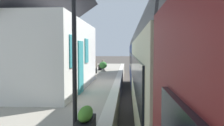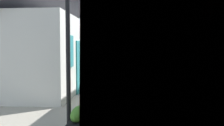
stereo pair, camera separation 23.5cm
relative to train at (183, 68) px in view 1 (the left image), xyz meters
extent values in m
plane|color=#423D38|center=(6.05, 0.90, -2.22)|extent=(160.00, 160.00, 0.00)
cube|color=#A39B8C|center=(6.05, 4.63, -1.73)|extent=(32.00, 5.46, 0.97)
cube|color=beige|center=(6.05, 2.08, -1.24)|extent=(32.00, 0.36, 0.02)
cube|color=gray|center=(6.05, -0.72, -2.15)|extent=(52.00, 0.08, 0.14)
cube|color=gray|center=(6.05, 0.72, -2.15)|extent=(52.00, 0.08, 0.14)
cube|color=black|center=(9.09, 0.00, -1.87)|extent=(8.27, 2.29, 0.70)
cube|color=navy|center=(9.09, 0.00, -0.37)|extent=(8.99, 2.70, 2.30)
cylinder|color=#515154|center=(9.09, 0.00, 0.78)|extent=(8.99, 2.65, 2.65)
cube|color=black|center=(9.09, 1.36, -0.08)|extent=(7.64, 0.03, 0.80)
cylinder|color=black|center=(11.78, 0.00, -1.87)|extent=(0.70, 2.16, 0.70)
cylinder|color=black|center=(6.39, 0.00, -1.87)|extent=(0.70, 2.16, 0.70)
cube|color=black|center=(13.60, 0.00, 0.04)|extent=(0.04, 2.16, 0.90)
cylinder|color=#F2EDCC|center=(13.62, 0.00, -0.94)|extent=(0.06, 0.24, 0.24)
cube|color=red|center=(13.66, 0.00, -1.40)|extent=(0.16, 2.56, 0.24)
cube|color=beige|center=(-0.16, 0.00, -0.37)|extent=(8.50, 2.70, 2.30)
cylinder|color=#515154|center=(-0.16, 0.00, 0.78)|extent=(8.50, 2.65, 2.65)
cube|color=black|center=(-0.16, 1.36, -0.08)|extent=(7.23, 0.03, 0.80)
cylinder|color=black|center=(2.39, 0.00, -1.87)|extent=(0.70, 2.16, 0.70)
cube|color=white|center=(3.86, 5.57, 0.25)|extent=(7.05, 4.24, 3.01)
cube|color=#38383F|center=(3.86, 4.51, 2.48)|extent=(7.55, 2.38, 1.66)
cube|color=#38383F|center=(3.86, 6.63, 2.48)|extent=(7.55, 2.38, 1.66)
cube|color=brown|center=(5.22, 5.57, 2.78)|extent=(0.56, 0.56, 2.04)
cube|color=teal|center=(2.76, 3.43, -0.20)|extent=(0.90, 0.06, 2.10)
cube|color=teal|center=(1.36, 3.43, 0.45)|extent=(0.80, 0.05, 1.10)
cube|color=teal|center=(4.16, 3.43, 0.45)|extent=(0.80, 0.05, 1.10)
cube|color=brown|center=(13.45, 3.77, -0.80)|extent=(1.41, 0.42, 0.06)
cube|color=brown|center=(13.44, 3.59, -0.57)|extent=(1.40, 0.12, 0.40)
cube|color=black|center=(12.89, 3.78, -1.03)|extent=(0.06, 0.36, 0.44)
cube|color=black|center=(14.01, 3.77, -1.03)|extent=(0.06, 0.36, 0.44)
cube|color=brown|center=(9.85, 3.97, -0.80)|extent=(1.42, 0.46, 0.06)
cube|color=brown|center=(9.84, 3.79, -0.57)|extent=(1.40, 0.16, 0.40)
cube|color=black|center=(9.29, 3.99, -1.03)|extent=(0.08, 0.36, 0.44)
cube|color=black|center=(10.41, 3.95, -1.03)|extent=(0.08, 0.36, 0.44)
ellipsoid|color=#4C8C2D|center=(-1.83, 2.42, -0.82)|extent=(0.80, 0.29, 0.29)
cylinder|color=teal|center=(11.03, 6.64, -1.07)|extent=(0.39, 0.39, 0.36)
ellipsoid|color=#3D8438|center=(11.03, 6.64, -0.71)|extent=(0.51, 0.51, 0.53)
cone|color=#C5337B|center=(11.03, 6.64, -0.53)|extent=(0.10, 0.10, 0.20)
cone|color=gray|center=(11.83, 3.45, -1.10)|extent=(0.45, 0.45, 0.31)
cylinder|color=gray|center=(11.83, 3.45, -1.22)|extent=(0.25, 0.25, 0.06)
ellipsoid|color=#3D8438|center=(11.83, 3.45, -0.74)|extent=(0.60, 0.60, 0.55)
cylinder|color=black|center=(-1.45, 2.73, 0.33)|extent=(0.10, 0.10, 3.17)
camera|label=1|loc=(-6.58, 1.56, 0.52)|focal=37.66mm
camera|label=2|loc=(-6.57, 1.33, 0.52)|focal=37.66mm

